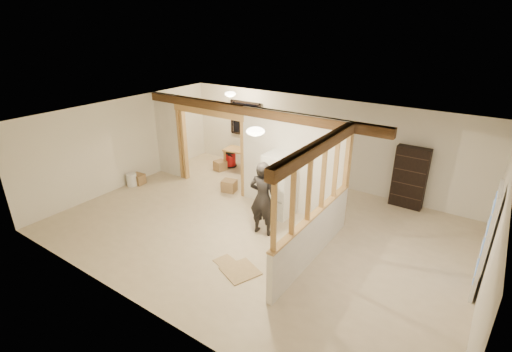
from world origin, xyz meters
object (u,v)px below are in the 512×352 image
Objects in this scene: work_table at (242,161)px; shop_vac at (230,158)px; woman at (263,198)px; refrigerator at (279,185)px; bookshelf at (410,178)px.

shop_vac is (-0.59, 0.10, -0.06)m from work_table.
work_table is at bearing -54.75° from woman.
refrigerator is 3.03m from work_table.
woman is at bearing -54.24° from work_table.
bookshelf is (2.34, 3.17, -0.06)m from woman.
shop_vac is at bearing 162.84° from work_table.
woman is 3.94m from bookshelf.
refrigerator is 0.96m from woman.
refrigerator is 0.92× the size of woman.
bookshelf is at bearing -2.36° from work_table.
woman is 2.90× the size of shop_vac.
work_table is (-2.41, 1.78, -0.43)m from refrigerator.
woman is 1.07× the size of bookshelf.
bookshelf reaches higher than shop_vac.
bookshelf reaches higher than refrigerator.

